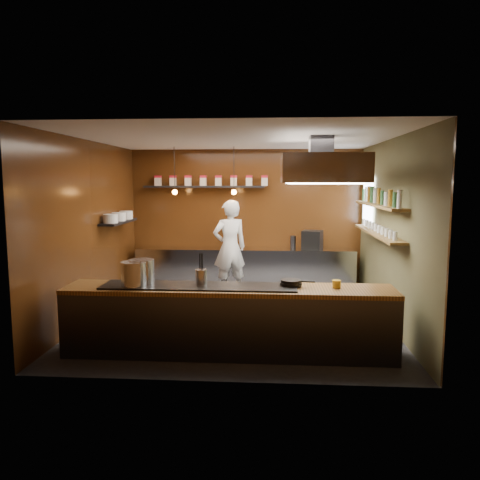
# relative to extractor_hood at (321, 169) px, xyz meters

# --- Properties ---
(floor) EXTENTS (5.00, 5.00, 0.00)m
(floor) POSITION_rel_extractor_hood_xyz_m (-1.30, 0.40, -2.51)
(floor) COLOR black
(floor) RESTS_ON ground
(back_wall) EXTENTS (5.00, 0.00, 5.00)m
(back_wall) POSITION_rel_extractor_hood_xyz_m (-1.30, 2.90, -1.01)
(back_wall) COLOR #351B09
(back_wall) RESTS_ON ground
(left_wall) EXTENTS (0.00, 5.00, 5.00)m
(left_wall) POSITION_rel_extractor_hood_xyz_m (-3.80, 0.40, -1.01)
(left_wall) COLOR #351B09
(left_wall) RESTS_ON ground
(right_wall) EXTENTS (0.00, 5.00, 5.00)m
(right_wall) POSITION_rel_extractor_hood_xyz_m (1.20, 0.40, -1.01)
(right_wall) COLOR #4B482B
(right_wall) RESTS_ON ground
(ceiling) EXTENTS (5.00, 5.00, 0.00)m
(ceiling) POSITION_rel_extractor_hood_xyz_m (-1.30, 0.40, 0.49)
(ceiling) COLOR silver
(ceiling) RESTS_ON back_wall
(window_pane) EXTENTS (0.00, 1.00, 1.00)m
(window_pane) POSITION_rel_extractor_hood_xyz_m (1.15, 2.10, -0.61)
(window_pane) COLOR white
(window_pane) RESTS_ON right_wall
(prep_counter) EXTENTS (4.60, 0.65, 0.90)m
(prep_counter) POSITION_rel_extractor_hood_xyz_m (-1.30, 2.57, -2.06)
(prep_counter) COLOR silver
(prep_counter) RESTS_ON floor
(pass_counter) EXTENTS (4.40, 0.72, 0.94)m
(pass_counter) POSITION_rel_extractor_hood_xyz_m (-1.30, -1.20, -2.04)
(pass_counter) COLOR #38383D
(pass_counter) RESTS_ON floor
(tin_shelf) EXTENTS (2.60, 0.26, 0.04)m
(tin_shelf) POSITION_rel_extractor_hood_xyz_m (-2.20, 2.76, -0.31)
(tin_shelf) COLOR black
(tin_shelf) RESTS_ON back_wall
(plate_shelf) EXTENTS (0.30, 1.40, 0.04)m
(plate_shelf) POSITION_rel_extractor_hood_xyz_m (-3.64, 1.40, -0.96)
(plate_shelf) COLOR black
(plate_shelf) RESTS_ON left_wall
(bottle_shelf_upper) EXTENTS (0.26, 2.80, 0.04)m
(bottle_shelf_upper) POSITION_rel_extractor_hood_xyz_m (1.04, 0.70, -0.59)
(bottle_shelf_upper) COLOR olive
(bottle_shelf_upper) RESTS_ON right_wall
(bottle_shelf_lower) EXTENTS (0.26, 2.80, 0.04)m
(bottle_shelf_lower) POSITION_rel_extractor_hood_xyz_m (1.04, 0.70, -1.06)
(bottle_shelf_lower) COLOR olive
(bottle_shelf_lower) RESTS_ON right_wall
(extractor_hood) EXTENTS (1.20, 2.00, 0.72)m
(extractor_hood) POSITION_rel_extractor_hood_xyz_m (0.00, 0.00, 0.00)
(extractor_hood) COLOR #38383D
(extractor_hood) RESTS_ON ceiling
(pendant_left) EXTENTS (0.10, 0.10, 0.95)m
(pendant_left) POSITION_rel_extractor_hood_xyz_m (-2.70, 2.10, -0.35)
(pendant_left) COLOR black
(pendant_left) RESTS_ON ceiling
(pendant_right) EXTENTS (0.10, 0.10, 0.95)m
(pendant_right) POSITION_rel_extractor_hood_xyz_m (-1.50, 2.10, -0.35)
(pendant_right) COLOR black
(pendant_right) RESTS_ON ceiling
(storage_tins) EXTENTS (2.43, 0.13, 0.22)m
(storage_tins) POSITION_rel_extractor_hood_xyz_m (-2.05, 2.76, -0.17)
(storage_tins) COLOR #C2B3A1
(storage_tins) RESTS_ON tin_shelf
(plate_stacks) EXTENTS (0.26, 1.16, 0.16)m
(plate_stacks) POSITION_rel_extractor_hood_xyz_m (-3.64, 1.40, -0.86)
(plate_stacks) COLOR silver
(plate_stacks) RESTS_ON plate_shelf
(bottles) EXTENTS (0.06, 2.66, 0.24)m
(bottles) POSITION_rel_extractor_hood_xyz_m (1.04, 0.70, -0.45)
(bottles) COLOR silver
(bottles) RESTS_ON bottle_shelf_upper
(wine_glasses) EXTENTS (0.07, 2.37, 0.13)m
(wine_glasses) POSITION_rel_extractor_hood_xyz_m (1.04, 0.70, -0.97)
(wine_glasses) COLOR silver
(wine_glasses) RESTS_ON bottle_shelf_lower
(stockpot_large) EXTENTS (0.44, 0.44, 0.33)m
(stockpot_large) POSITION_rel_extractor_hood_xyz_m (-2.49, -1.17, -1.40)
(stockpot_large) COLOR silver
(stockpot_large) RESTS_ON pass_counter
(stockpot_small) EXTENTS (0.43, 0.43, 0.32)m
(stockpot_small) POSITION_rel_extractor_hood_xyz_m (-2.56, -1.29, -1.40)
(stockpot_small) COLOR silver
(stockpot_small) RESTS_ON pass_counter
(utensil_crock) EXTENTS (0.16, 0.16, 0.20)m
(utensil_crock) POSITION_rel_extractor_hood_xyz_m (-1.68, -1.11, -1.47)
(utensil_crock) COLOR silver
(utensil_crock) RESTS_ON pass_counter
(frying_pan) EXTENTS (0.46, 0.29, 0.07)m
(frying_pan) POSITION_rel_extractor_hood_xyz_m (-0.47, -1.11, -1.53)
(frying_pan) COLOR black
(frying_pan) RESTS_ON pass_counter
(butter_jar) EXTENTS (0.13, 0.13, 0.10)m
(butter_jar) POSITION_rel_extractor_hood_xyz_m (0.13, -1.14, -1.53)
(butter_jar) COLOR yellow
(butter_jar) RESTS_ON pass_counter
(espresso_machine) EXTENTS (0.48, 0.47, 0.39)m
(espresso_machine) POSITION_rel_extractor_hood_xyz_m (0.11, 2.54, -1.41)
(espresso_machine) COLOR black
(espresso_machine) RESTS_ON prep_counter
(chef) EXTENTS (0.84, 0.71, 1.94)m
(chef) POSITION_rel_extractor_hood_xyz_m (-1.59, 2.17, -1.53)
(chef) COLOR silver
(chef) RESTS_ON floor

